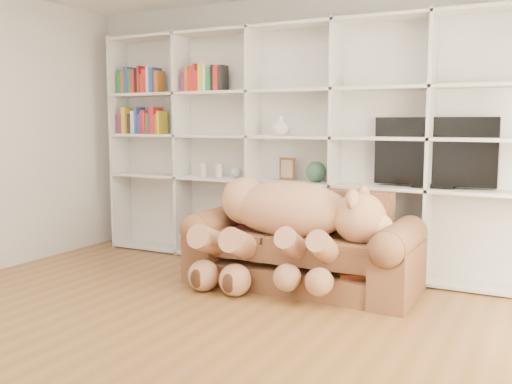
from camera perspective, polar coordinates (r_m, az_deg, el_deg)
The scene contains 14 objects.
floor at distance 3.93m, azimuth -10.68°, elevation -14.70°, with size 5.00×5.00×0.00m, color brown.
wall_back at distance 5.82m, azimuth 4.53°, elevation 6.04°, with size 5.00×0.02×2.70m, color silver.
bookshelf at distance 5.80m, azimuth 1.79°, elevation 5.62°, with size 4.43×0.35×2.40m.
sofa at distance 5.08m, azimuth 4.73°, elevation -5.85°, with size 2.00×0.86×0.84m.
teddy_bear at distance 4.91m, azimuth 2.94°, elevation -2.89°, with size 1.65×0.86×0.96m.
throw_pillow at distance 5.39m, azimuth -0.26°, elevation -1.99°, with size 0.35×0.11×0.35m, color #5A0F1C.
gift_box at distance 4.82m, azimuth 10.13°, elevation -9.14°, with size 0.29×0.27×0.23m, color #BB3A19.
tv at distance 5.30m, azimuth 17.43°, elevation 3.73°, with size 1.06×0.18×0.62m.
picture_frame at distance 5.68m, azimuth 3.15°, elevation 2.35°, with size 0.17×0.03×0.22m, color #50311B.
green_vase at distance 5.57m, azimuth 6.02°, elevation 2.02°, with size 0.20×0.20×0.20m, color #2A5138.
figurine_tall at distance 6.17m, azimuth -5.30°, elevation 2.23°, with size 0.07×0.07×0.14m, color silver.
figurine_short at distance 6.06m, azimuth -3.71°, elevation 2.15°, with size 0.08×0.08×0.14m, color silver.
snow_globe at distance 5.96m, azimuth -2.00°, elevation 1.99°, with size 0.11×0.11×0.11m, color silver.
shelf_vase at distance 5.70m, azimuth 2.47°, elevation 6.61°, with size 0.18×0.18×0.18m, color white.
Camera 1 is at (2.29, -2.85, 1.45)m, focal length 40.00 mm.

